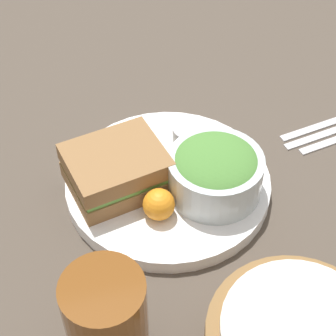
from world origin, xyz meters
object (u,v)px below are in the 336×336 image
(plate, at_px, (168,184))
(dressing_cup, at_px, (188,138))
(salad_bowl, at_px, (215,171))
(sandwich, at_px, (116,169))
(fork, at_px, (334,121))
(drink_glass, at_px, (107,323))

(plate, bearing_deg, dressing_cup, -128.64)
(plate, height_order, salad_bowl, salad_bowl)
(plate, distance_m, salad_bowl, 0.08)
(plate, relative_size, sandwich, 1.94)
(plate, xyz_separation_m, salad_bowl, (-0.05, 0.03, 0.05))
(salad_bowl, xyz_separation_m, fork, (-0.23, -0.11, -0.05))
(sandwich, height_order, salad_bowl, salad_bowl)
(sandwich, bearing_deg, fork, -168.95)
(salad_bowl, bearing_deg, drink_glass, 47.30)
(salad_bowl, bearing_deg, fork, -154.82)
(dressing_cup, height_order, fork, dressing_cup)
(salad_bowl, bearing_deg, dressing_cup, -81.95)
(sandwich, xyz_separation_m, fork, (-0.35, -0.07, -0.05))
(dressing_cup, bearing_deg, sandwich, 23.17)
(plate, distance_m, dressing_cup, 0.07)
(fork, bearing_deg, plate, -176.46)
(sandwich, relative_size, drink_glass, 1.09)
(drink_glass, height_order, fork, drink_glass)
(salad_bowl, xyz_separation_m, drink_glass, (0.17, 0.18, 0.01))
(plate, bearing_deg, fork, -165.33)
(plate, height_order, drink_glass, drink_glass)
(plate, height_order, fork, plate)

